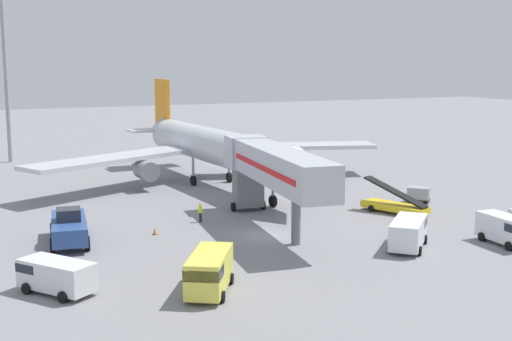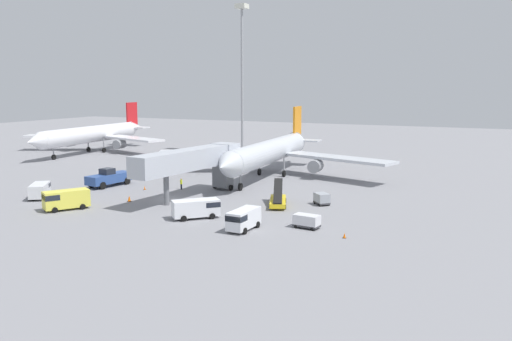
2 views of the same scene
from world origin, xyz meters
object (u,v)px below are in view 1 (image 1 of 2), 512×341
object	(u,v)px
service_van_near_center	(55,274)
safety_cone_charlie	(227,249)
service_van_far_left	(507,229)
ground_crew_worker_foreground	(200,212)
airplane_at_gate	(213,147)
baggage_cart_mid_center	(419,194)
service_van_rear_right	(408,231)
service_van_far_right	(209,271)
safety_cone_bravo	(155,231)
pushback_tug	(69,227)
jet_bridge	(272,167)
belt_loader_truck	(395,205)

from	to	relation	value
service_van_near_center	safety_cone_charlie	size ratio (longest dim) A/B	6.59
service_van_far_left	ground_crew_worker_foreground	bearing A→B (deg)	138.59
airplane_at_gate	baggage_cart_mid_center	xyz separation A→B (m)	(14.77, -17.20, -3.39)
service_van_rear_right	service_van_far_left	xyz separation A→B (m)	(7.13, -2.41, 0.02)
service_van_rear_right	service_van_far_right	size ratio (longest dim) A/B	0.94
service_van_far_right	baggage_cart_mid_center	size ratio (longest dim) A/B	2.27
service_van_rear_right	safety_cone_bravo	distance (m)	19.64
service_van_far_left	service_van_rear_right	bearing A→B (deg)	161.29
airplane_at_gate	baggage_cart_mid_center	size ratio (longest dim) A/B	16.84
baggage_cart_mid_center	safety_cone_bravo	distance (m)	26.75
service_van_near_center	safety_cone_bravo	xyz separation A→B (m)	(9.14, 10.92, -0.87)
airplane_at_gate	pushback_tug	distance (m)	26.45
service_van_near_center	baggage_cart_mid_center	world-z (taller)	service_van_near_center
jet_bridge	belt_loader_truck	world-z (taller)	jet_bridge
jet_bridge	safety_cone_charlie	world-z (taller)	jet_bridge
service_van_far_left	service_van_far_right	xyz separation A→B (m)	(-23.98, -0.97, 0.11)
pushback_tug	service_van_far_left	world-z (taller)	pushback_tug
service_van_far_right	safety_cone_bravo	world-z (taller)	service_van_far_right
safety_cone_charlie	belt_loader_truck	bearing A→B (deg)	18.00
safety_cone_charlie	airplane_at_gate	bearing A→B (deg)	71.53
service_van_rear_right	baggage_cart_mid_center	size ratio (longest dim) A/B	2.13
safety_cone_bravo	safety_cone_charlie	size ratio (longest dim) A/B	0.70
baggage_cart_mid_center	service_van_far_left	bearing A→B (deg)	-103.14
service_van_rear_right	service_van_far_right	xyz separation A→B (m)	(-16.86, -3.38, 0.13)
service_van_far_right	baggage_cart_mid_center	distance (m)	31.95
airplane_at_gate	jet_bridge	world-z (taller)	airplane_at_gate
belt_loader_truck	service_van_far_right	distance (m)	26.30
pushback_tug	service_van_near_center	size ratio (longest dim) A/B	1.51
jet_bridge	safety_cone_bravo	world-z (taller)	jet_bridge
service_van_far_left	service_van_far_right	size ratio (longest dim) A/B	0.84
jet_bridge	service_van_near_center	xyz separation A→B (m)	(-18.66, -9.41, -3.90)
pushback_tug	baggage_cart_mid_center	world-z (taller)	pushback_tug
safety_cone_charlie	safety_cone_bravo	bearing A→B (deg)	113.09
service_van_far_right	safety_cone_charlie	xyz separation A→B (m)	(4.02, 7.21, -0.98)
service_van_rear_right	ground_crew_worker_foreground	size ratio (longest dim) A/B	3.16
ground_crew_worker_foreground	baggage_cart_mid_center	bearing A→B (deg)	-2.66
service_van_near_center	safety_cone_bravo	bearing A→B (deg)	50.06
jet_bridge	service_van_far_left	distance (m)	18.70
service_van_rear_right	baggage_cart_mid_center	distance (m)	16.68
pushback_tug	baggage_cart_mid_center	bearing A→B (deg)	2.48
baggage_cart_mid_center	safety_cone_charlie	xyz separation A→B (m)	(-23.51, -8.98, -0.45)
airplane_at_gate	safety_cone_bravo	size ratio (longest dim) A/B	77.56
jet_bridge	pushback_tug	size ratio (longest dim) A/B	2.59
airplane_at_gate	safety_cone_bravo	xyz separation A→B (m)	(-11.94, -18.69, -3.95)
safety_cone_charlie	service_van_far_left	bearing A→B (deg)	-17.37
ground_crew_worker_foreground	safety_cone_bravo	distance (m)	5.39
airplane_at_gate	belt_loader_truck	size ratio (longest dim) A/B	6.47
pushback_tug	service_van_far_right	xyz separation A→B (m)	(5.76, -14.74, 0.08)
service_van_far_right	baggage_cart_mid_center	xyz separation A→B (m)	(27.54, 16.19, -0.52)
pushback_tug	belt_loader_truck	xyz separation A→B (m)	(28.46, -1.47, -0.52)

